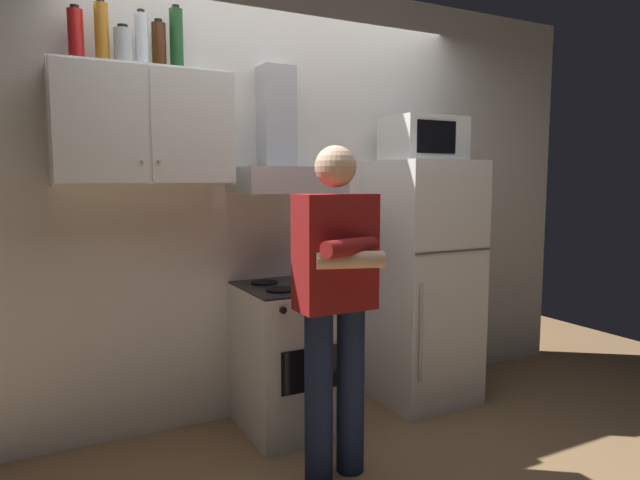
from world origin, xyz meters
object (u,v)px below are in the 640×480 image
at_px(microwave, 423,139).
at_px(bottle_vodka_clear, 142,41).
at_px(range_hood, 283,159).
at_px(bottle_wine_green, 176,41).
at_px(bottle_canister_steel, 123,47).
at_px(upper_cabinet, 143,127).
at_px(bottle_rum_dark, 159,47).
at_px(stove_oven, 293,356).
at_px(refrigerator, 422,282).
at_px(bottle_liquor_amber, 102,34).
at_px(cooking_pot, 322,276).
at_px(person_standing, 336,299).
at_px(bottle_soda_red, 76,36).

relative_size(microwave, bottle_vodka_clear, 1.61).
relative_size(range_hood, bottle_wine_green, 2.14).
bearing_deg(bottle_canister_steel, upper_cabinet, -3.42).
bearing_deg(bottle_rum_dark, stove_oven, -13.04).
height_order(bottle_rum_dark, bottle_vodka_clear, bottle_vodka_clear).
distance_m(refrigerator, bottle_liquor_amber, 2.39).
distance_m(cooking_pot, bottle_canister_steel, 1.61).
distance_m(upper_cabinet, cooking_pot, 1.27).
bearing_deg(stove_oven, range_hood, 90.00).
height_order(range_hood, bottle_canister_steel, bottle_canister_steel).
distance_m(range_hood, person_standing, 1.01).
height_order(refrigerator, bottle_wine_green, bottle_wine_green).
height_order(bottle_canister_steel, bottle_soda_red, bottle_soda_red).
bearing_deg(person_standing, bottle_canister_steel, 138.50).
distance_m(refrigerator, person_standing, 1.17).
distance_m(person_standing, bottle_soda_red, 1.83).
bearing_deg(microwave, bottle_canister_steel, 176.53).
bearing_deg(cooking_pot, microwave, 9.57).
bearing_deg(bottle_liquor_amber, refrigerator, -4.15).
bearing_deg(stove_oven, microwave, 1.15).
distance_m(bottle_canister_steel, bottle_wine_green, 0.29).
bearing_deg(range_hood, bottle_canister_steel, 179.77).
height_order(range_hood, microwave, range_hood).
height_order(upper_cabinet, person_standing, upper_cabinet).
bearing_deg(bottle_vodka_clear, cooking_pot, -15.76).
bearing_deg(cooking_pot, person_standing, -110.30).
bearing_deg(stove_oven, bottle_vodka_clear, 169.93).
xyz_separation_m(person_standing, cooking_pot, (0.18, 0.49, 0.02)).
bearing_deg(microwave, upper_cabinet, 176.52).
height_order(upper_cabinet, bottle_wine_green, bottle_wine_green).
height_order(upper_cabinet, stove_oven, upper_cabinet).
xyz_separation_m(microwave, bottle_vodka_clear, (-1.74, 0.12, 0.45)).
bearing_deg(bottle_rum_dark, cooking_pot, -18.74).
distance_m(person_standing, bottle_rum_dark, 1.62).
xyz_separation_m(stove_oven, cooking_pot, (0.13, -0.12, 0.49)).
xyz_separation_m(upper_cabinet, bottle_wine_green, (0.20, 0.03, 0.47)).
xyz_separation_m(range_hood, bottle_vodka_clear, (-0.79, 0.01, 0.59)).
bearing_deg(bottle_wine_green, bottle_vodka_clear, -173.88).
bearing_deg(stove_oven, cooking_pot, -42.49).
xyz_separation_m(range_hood, bottle_rum_dark, (-0.70, 0.03, 0.58)).
relative_size(upper_cabinet, person_standing, 0.55).
relative_size(upper_cabinet, cooking_pot, 2.96).
bearing_deg(person_standing, cooking_pot, 69.70).
xyz_separation_m(refrigerator, cooking_pot, (-0.82, -0.12, 0.12)).
bearing_deg(refrigerator, bottle_canister_steel, 175.96).
distance_m(upper_cabinet, microwave, 1.75).
xyz_separation_m(upper_cabinet, bottle_liquor_amber, (-0.18, 0.02, 0.45)).
bearing_deg(refrigerator, bottle_soda_red, 175.63).
height_order(stove_oven, bottle_canister_steel, bottle_canister_steel).
height_order(person_standing, bottle_wine_green, bottle_wine_green).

